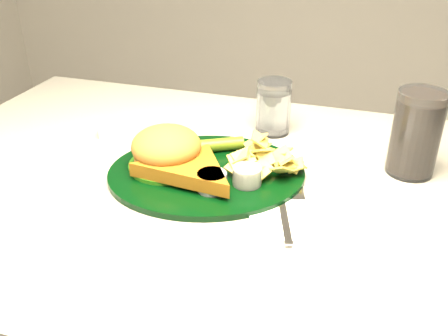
# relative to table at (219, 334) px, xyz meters

# --- Properties ---
(table) EXTENTS (1.20, 0.80, 0.75)m
(table) POSITION_rel_table_xyz_m (0.00, 0.00, 0.00)
(table) COLOR #A8A497
(table) RESTS_ON ground
(dinner_plate) EXTENTS (0.42, 0.38, 0.08)m
(dinner_plate) POSITION_rel_table_xyz_m (-0.02, 0.01, 0.41)
(dinner_plate) COLOR black
(dinner_plate) RESTS_ON table
(water_glass) EXTENTS (0.09, 0.09, 0.11)m
(water_glass) POSITION_rel_table_xyz_m (0.05, 0.23, 0.43)
(water_glass) COLOR white
(water_glass) RESTS_ON table
(cola_glass) EXTENTS (0.09, 0.09, 0.15)m
(cola_glass) POSITION_rel_table_xyz_m (0.32, 0.13, 0.45)
(cola_glass) COLOR black
(cola_glass) RESTS_ON table
(fork_napkin) EXTENTS (0.16, 0.19, 0.01)m
(fork_napkin) POSITION_rel_table_xyz_m (0.14, -0.08, 0.38)
(fork_napkin) COLOR white
(fork_napkin) RESTS_ON table
(ramekin) EXTENTS (0.05, 0.05, 0.03)m
(ramekin) POSITION_rel_table_xyz_m (-0.27, 0.10, 0.39)
(ramekin) COLOR white
(ramekin) RESTS_ON table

